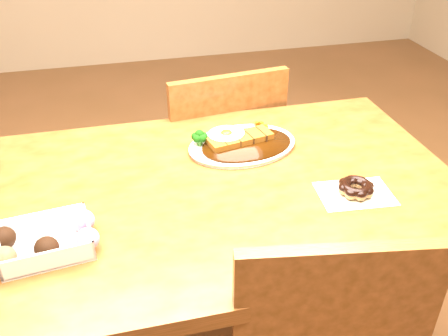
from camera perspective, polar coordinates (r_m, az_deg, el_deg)
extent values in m
cube|color=#532F10|center=(1.26, -0.02, -2.69)|extent=(1.20, 0.80, 0.04)
cylinder|color=#532F10|center=(1.76, -20.38, -8.77)|extent=(0.06, 0.06, 0.71)
cylinder|color=#532F10|center=(1.91, 13.46, -3.93)|extent=(0.06, 0.06, 0.71)
cube|color=#532F10|center=(1.93, -1.49, 0.33)|extent=(0.47, 0.47, 0.04)
cylinder|color=#532F10|center=(2.24, 1.24, -1.58)|extent=(0.04, 0.04, 0.41)
cylinder|color=#532F10|center=(2.16, -7.19, -3.35)|extent=(0.04, 0.04, 0.41)
cylinder|color=#532F10|center=(1.99, 4.90, -6.69)|extent=(0.04, 0.04, 0.41)
cylinder|color=#532F10|center=(1.90, -4.56, -8.98)|extent=(0.04, 0.04, 0.41)
cube|color=#532F10|center=(1.66, 0.59, 4.11)|extent=(0.40, 0.08, 0.40)
cube|color=#532F10|center=(1.05, 12.45, -17.11)|extent=(0.40, 0.09, 0.40)
ellipsoid|color=white|center=(1.41, 2.12, 2.57)|extent=(0.33, 0.26, 0.01)
ellipsoid|color=black|center=(1.39, 2.60, 2.65)|extent=(0.28, 0.21, 0.01)
cube|color=#6B380C|center=(1.40, 1.84, 3.32)|extent=(0.19, 0.10, 0.02)
ellipsoid|color=white|center=(1.40, 0.28, 3.94)|extent=(0.12, 0.10, 0.01)
ellipsoid|color=#FFB214|center=(1.40, 0.28, 3.98)|extent=(0.03, 0.03, 0.02)
cube|color=white|center=(1.11, -19.69, -7.76)|extent=(0.20, 0.16, 0.05)
ellipsoid|color=black|center=(1.09, -23.85, -9.40)|extent=(0.05, 0.05, 0.05)
ellipsoid|color=black|center=(1.08, -19.61, -8.63)|extent=(0.05, 0.05, 0.05)
ellipsoid|color=pink|center=(1.08, -15.34, -7.80)|extent=(0.05, 0.05, 0.05)
ellipsoid|color=black|center=(1.14, -23.89, -7.33)|extent=(0.05, 0.05, 0.05)
ellipsoid|color=beige|center=(1.13, -19.85, -6.58)|extent=(0.05, 0.05, 0.05)
ellipsoid|color=pink|center=(1.13, -15.80, -5.80)|extent=(0.05, 0.05, 0.05)
cube|color=silver|center=(1.26, 14.73, -2.87)|extent=(0.19, 0.14, 0.00)
torus|color=olive|center=(1.25, 14.83, -2.28)|extent=(0.09, 0.09, 0.03)
torus|color=black|center=(1.25, 14.88, -1.99)|extent=(0.08, 0.08, 0.02)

